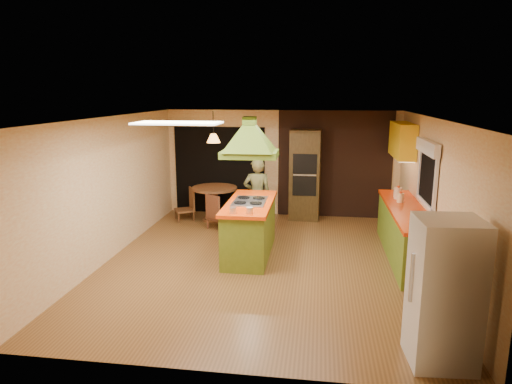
# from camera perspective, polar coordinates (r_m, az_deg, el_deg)

# --- Properties ---
(ground) EXTENTS (6.50, 6.50, 0.00)m
(ground) POSITION_cam_1_polar(r_m,az_deg,el_deg) (8.07, 1.08, -8.77)
(ground) COLOR brown
(ground) RESTS_ON ground
(room_walls) EXTENTS (5.50, 6.50, 6.50)m
(room_walls) POSITION_cam_1_polar(r_m,az_deg,el_deg) (7.71, 1.12, -0.07)
(room_walls) COLOR beige
(room_walls) RESTS_ON ground
(ceiling_plane) EXTENTS (6.50, 6.50, 0.00)m
(ceiling_plane) POSITION_cam_1_polar(r_m,az_deg,el_deg) (7.54, 1.16, 9.25)
(ceiling_plane) COLOR silver
(ceiling_plane) RESTS_ON room_walls
(brick_panel) EXTENTS (2.64, 0.03, 2.50)m
(brick_panel) POSITION_cam_1_polar(r_m,az_deg,el_deg) (10.83, 9.79, 3.39)
(brick_panel) COLOR #381E14
(brick_panel) RESTS_ON ground
(nook_opening) EXTENTS (2.20, 0.03, 2.10)m
(nook_opening) POSITION_cam_1_polar(r_m,az_deg,el_deg) (11.12, -4.56, 2.72)
(nook_opening) COLOR black
(nook_opening) RESTS_ON ground
(right_counter) EXTENTS (0.62, 3.05, 0.92)m
(right_counter) POSITION_cam_1_polar(r_m,az_deg,el_deg) (8.57, 18.14, -4.85)
(right_counter) COLOR olive
(right_counter) RESTS_ON ground
(upper_cabinets) EXTENTS (0.34, 1.40, 0.70)m
(upper_cabinets) POSITION_cam_1_polar(r_m,az_deg,el_deg) (9.86, 17.84, 6.20)
(upper_cabinets) COLOR yellow
(upper_cabinets) RESTS_ON room_walls
(window_right) EXTENTS (0.12, 1.35, 1.06)m
(window_right) POSITION_cam_1_polar(r_m,az_deg,el_deg) (8.15, 20.70, 3.54)
(window_right) COLOR black
(window_right) RESTS_ON room_walls
(fluor_panel) EXTENTS (1.20, 0.60, 0.03)m
(fluor_panel) POSITION_cam_1_polar(r_m,az_deg,el_deg) (6.60, -9.77, 8.50)
(fluor_panel) COLOR white
(fluor_panel) RESTS_ON ceiling_plane
(kitchen_island) EXTENTS (0.81, 2.00, 1.01)m
(kitchen_island) POSITION_cam_1_polar(r_m,az_deg,el_deg) (8.29, -0.78, -4.50)
(kitchen_island) COLOR olive
(kitchen_island) RESTS_ON ground
(range_hood) EXTENTS (0.99, 0.72, 0.79)m
(range_hood) POSITION_cam_1_polar(r_m,az_deg,el_deg) (7.96, -0.82, 7.64)
(range_hood) COLOR #516E1B
(range_hood) RESTS_ON ceiling_plane
(man) EXTENTS (0.61, 0.43, 1.59)m
(man) POSITION_cam_1_polar(r_m,az_deg,el_deg) (9.52, 0.16, -0.47)
(man) COLOR brown
(man) RESTS_ON ground
(refrigerator) EXTENTS (0.71, 0.68, 1.63)m
(refrigerator) POSITION_cam_1_polar(r_m,az_deg,el_deg) (5.38, 22.48, -11.54)
(refrigerator) COLOR silver
(refrigerator) RESTS_ON ground
(wall_oven) EXTENTS (0.71, 0.63, 2.08)m
(wall_oven) POSITION_cam_1_polar(r_m,az_deg,el_deg) (10.59, 6.16, 2.14)
(wall_oven) COLOR #473417
(wall_oven) RESTS_ON ground
(dining_table) EXTENTS (1.04, 1.04, 0.78)m
(dining_table) POSITION_cam_1_polar(r_m,az_deg,el_deg) (10.54, -5.19, -0.61)
(dining_table) COLOR brown
(dining_table) RESTS_ON ground
(chair_left) EXTENTS (0.56, 0.56, 0.75)m
(chair_left) POSITION_cam_1_polar(r_m,az_deg,el_deg) (10.67, -8.96, -1.53)
(chair_left) COLOR brown
(chair_left) RESTS_ON ground
(chair_near) EXTENTS (0.59, 0.59, 0.77)m
(chair_near) POSITION_cam_1_polar(r_m,az_deg,el_deg) (9.91, -4.62, -2.41)
(chair_near) COLOR brown
(chair_near) RESTS_ON ground
(pendant_lamp) EXTENTS (0.35, 0.35, 0.20)m
(pendant_lamp) POSITION_cam_1_polar(r_m,az_deg,el_deg) (10.32, -5.34, 6.71)
(pendant_lamp) COLOR #FF9E3F
(pendant_lamp) RESTS_ON ceiling_plane
(canister_large) EXTENTS (0.18, 0.18, 0.22)m
(canister_large) POSITION_cam_1_polar(r_m,az_deg,el_deg) (9.09, 17.33, -0.15)
(canister_large) COLOR #FFECCD
(canister_large) RESTS_ON right_counter
(canister_medium) EXTENTS (0.15, 0.15, 0.17)m
(canister_medium) POSITION_cam_1_polar(r_m,az_deg,el_deg) (9.23, 17.19, -0.10)
(canister_medium) COLOR beige
(canister_medium) RESTS_ON right_counter
(canister_small) EXTENTS (0.16, 0.16, 0.17)m
(canister_small) POSITION_cam_1_polar(r_m,az_deg,el_deg) (8.82, 17.61, -0.70)
(canister_small) COLOR #FFF3CD
(canister_small) RESTS_ON right_counter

